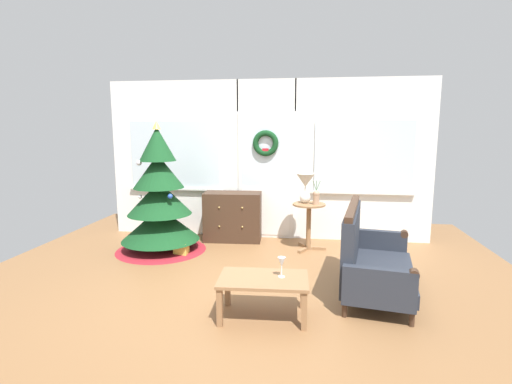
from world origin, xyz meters
The scene contains 11 objects.
ground_plane centered at (0.00, 0.00, 0.00)m, with size 6.76×6.76×0.00m, color brown.
back_wall_with_door centered at (0.00, 2.08, 1.28)m, with size 5.20×0.19×2.55m.
christmas_tree centered at (-1.45, 1.14, 0.68)m, with size 1.32×1.32×1.89m.
dresser_cabinet centered at (-0.50, 1.79, 0.39)m, with size 0.92×0.48×0.78m.
settee_sofa centered at (1.37, 0.04, 0.38)m, with size 0.92×1.58×0.96m.
side_table centered at (0.71, 1.48, 0.49)m, with size 0.50×0.48×0.69m.
table_lamp centered at (0.65, 1.52, 0.98)m, with size 0.28×0.28×0.44m.
flower_vase centered at (0.81, 1.42, 0.81)m, with size 0.11×0.10×0.35m.
coffee_table centered at (0.30, -0.70, 0.33)m, with size 0.86×0.56×0.39m.
wine_glass centered at (0.47, -0.67, 0.53)m, with size 0.08×0.08×0.20m.
gift_box centered at (-1.08, 0.94, 0.09)m, with size 0.18×0.17×0.18m, color #D8C64C.
Camera 1 is at (0.71, -4.15, 1.77)m, focal length 27.20 mm.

